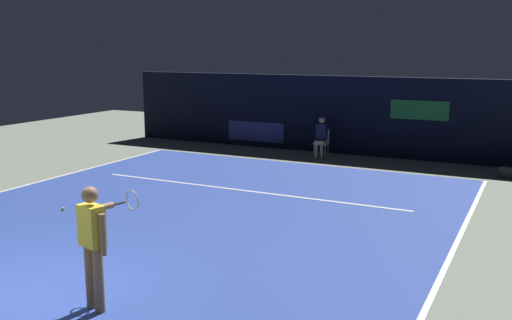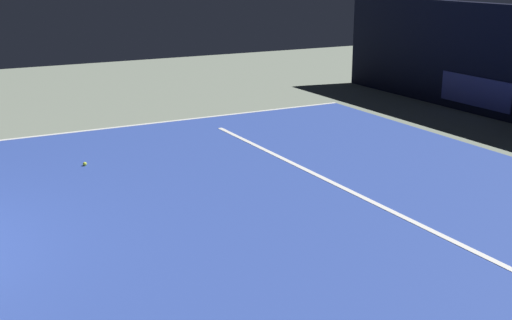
% 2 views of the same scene
% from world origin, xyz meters
% --- Properties ---
extents(ground_plane, '(31.21, 31.21, 0.00)m').
position_xyz_m(ground_plane, '(0.00, 4.90, 0.00)').
color(ground_plane, gray).
extents(court_surface, '(10.72, 11.79, 0.01)m').
position_xyz_m(court_surface, '(0.00, 4.90, 0.01)').
color(court_surface, '#2D479E').
rests_on(court_surface, ground).
extents(line_sideline_left, '(0.10, 11.79, 0.01)m').
position_xyz_m(line_sideline_left, '(5.31, 4.90, 0.01)').
color(line_sideline_left, white).
rests_on(line_sideline_left, court_surface).
extents(line_sideline_right, '(0.10, 11.79, 0.01)m').
position_xyz_m(line_sideline_right, '(-5.31, 4.90, 0.01)').
color(line_sideline_right, white).
rests_on(line_sideline_right, court_surface).
extents(line_service, '(8.36, 0.10, 0.01)m').
position_xyz_m(line_service, '(0.00, 6.96, 0.01)').
color(line_service, white).
rests_on(line_service, court_surface).
extents(back_wall, '(15.29, 0.33, 2.60)m').
position_xyz_m(back_wall, '(-0.00, 13.14, 1.30)').
color(back_wall, black).
rests_on(back_wall, ground).
extents(tennis_player, '(0.51, 1.03, 1.73)m').
position_xyz_m(tennis_player, '(1.30, 0.23, 0.99)').
color(tennis_player, '#8C6647').
rests_on(tennis_player, ground).
extents(line_judge_on_chair, '(0.47, 0.55, 1.32)m').
position_xyz_m(line_judge_on_chair, '(0.14, 12.11, 0.69)').
color(line_judge_on_chair, white).
rests_on(line_judge_on_chair, ground).
extents(tennis_ball, '(0.07, 0.07, 0.07)m').
position_xyz_m(tennis_ball, '(-2.72, 3.63, 0.05)').
color(tennis_ball, '#CCE033').
rests_on(tennis_ball, court_surface).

